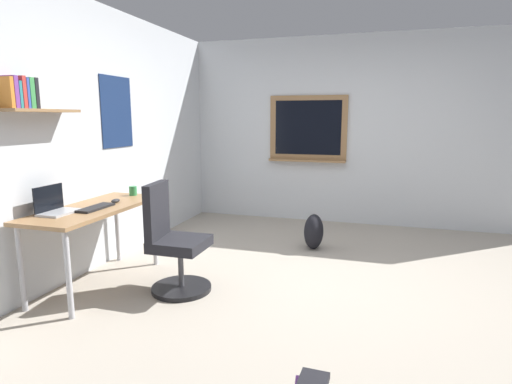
{
  "coord_description": "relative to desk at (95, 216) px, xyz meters",
  "views": [
    {
      "loc": [
        -3.57,
        -0.32,
        1.5
      ],
      "look_at": [
        -0.12,
        0.73,
        0.85
      ],
      "focal_mm": 29.29,
      "sensor_mm": 36.0,
      "label": 1
    }
  ],
  "objects": [
    {
      "name": "keyboard",
      "position": [
        -0.07,
        -0.07,
        0.09
      ],
      "size": [
        0.37,
        0.13,
        0.02
      ],
      "primitive_type": "cube",
      "color": "black",
      "rests_on": "desk"
    },
    {
      "name": "wall_right",
      "position": [
        3.0,
        -2.06,
        0.66
      ],
      "size": [
        0.22,
        5.0,
        2.6
      ],
      "color": "silver",
      "rests_on": "ground"
    },
    {
      "name": "desk",
      "position": [
        0.0,
        0.0,
        0.0
      ],
      "size": [
        1.35,
        0.56,
        0.72
      ],
      "color": "#997047",
      "rests_on": "ground"
    },
    {
      "name": "computer_mouse",
      "position": [
        0.21,
        -0.07,
        0.1
      ],
      "size": [
        0.1,
        0.06,
        0.03
      ],
      "primitive_type": "ellipsoid",
      "color": "#262628",
      "rests_on": "desk"
    },
    {
      "name": "coffee_mug",
      "position": [
        0.57,
        -0.02,
        0.13
      ],
      "size": [
        0.08,
        0.08,
        0.09
      ],
      "primitive_type": "cylinder",
      "color": "#338C4C",
      "rests_on": "desk"
    },
    {
      "name": "wall_back",
      "position": [
        0.55,
        0.36,
        0.66
      ],
      "size": [
        5.0,
        0.3,
        2.6
      ],
      "color": "silver",
      "rests_on": "ground"
    },
    {
      "name": "ground_plane",
      "position": [
        0.55,
        -2.09,
        -0.64
      ],
      "size": [
        5.2,
        5.2,
        0.0
      ],
      "primitive_type": "plane",
      "color": "#ADA393",
      "rests_on": "ground"
    },
    {
      "name": "office_chair",
      "position": [
        0.09,
        -0.71,
        -0.23
      ],
      "size": [
        0.52,
        0.52,
        0.95
      ],
      "color": "black",
      "rests_on": "ground"
    },
    {
      "name": "backpack",
      "position": [
        1.61,
        -1.69,
        -0.44
      ],
      "size": [
        0.32,
        0.22,
        0.4
      ],
      "primitive_type": "ellipsoid",
      "color": "black",
      "rests_on": "ground"
    },
    {
      "name": "laptop",
      "position": [
        -0.3,
        0.14,
        0.14
      ],
      "size": [
        0.31,
        0.21,
        0.23
      ],
      "color": "#ADAFB5",
      "rests_on": "desk"
    }
  ]
}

